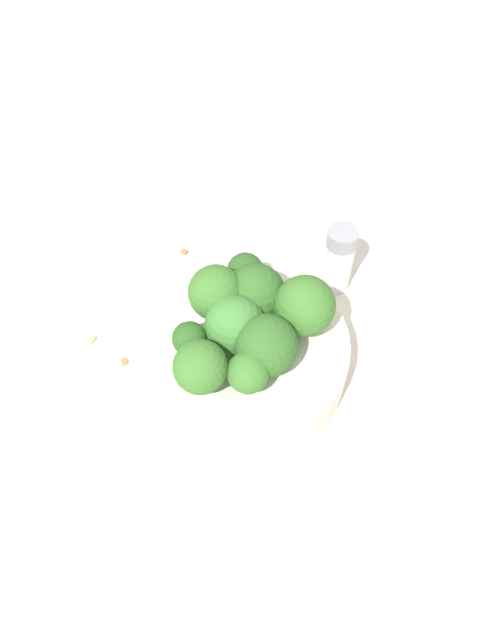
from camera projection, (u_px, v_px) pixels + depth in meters
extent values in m
plane|color=beige|center=(240.00, 369.00, 0.63)|extent=(3.00, 3.00, 0.00)
cylinder|color=silver|center=(240.00, 355.00, 0.61)|extent=(0.21, 0.21, 0.05)
cylinder|color=#84AD66|center=(254.00, 308.00, 0.61)|extent=(0.02, 0.02, 0.02)
sphere|color=#2D5B23|center=(255.00, 294.00, 0.59)|extent=(0.06, 0.06, 0.06)
cylinder|color=#8EB770|center=(220.00, 307.00, 0.60)|extent=(0.02, 0.02, 0.03)
sphere|color=#386B28|center=(219.00, 291.00, 0.58)|extent=(0.05, 0.05, 0.05)
cylinder|color=#7A9E5B|center=(233.00, 336.00, 0.59)|extent=(0.02, 0.02, 0.02)
sphere|color=#3D7533|center=(233.00, 323.00, 0.57)|extent=(0.06, 0.06, 0.06)
cylinder|color=#8EB770|center=(267.00, 357.00, 0.57)|extent=(0.02, 0.02, 0.02)
sphere|color=#2D5B23|center=(268.00, 344.00, 0.55)|extent=(0.06, 0.06, 0.06)
cylinder|color=#84AD66|center=(245.00, 283.00, 0.62)|extent=(0.02, 0.02, 0.02)
sphere|color=#28511E|center=(245.00, 271.00, 0.61)|extent=(0.04, 0.04, 0.04)
cylinder|color=#8EB770|center=(202.00, 379.00, 0.56)|extent=(0.02, 0.02, 0.02)
sphere|color=#386B28|center=(200.00, 367.00, 0.54)|extent=(0.05, 0.05, 0.05)
cylinder|color=#84AD66|center=(303.00, 321.00, 0.59)|extent=(0.03, 0.03, 0.03)
sphere|color=#386B28|center=(305.00, 306.00, 0.57)|extent=(0.06, 0.06, 0.06)
cylinder|color=#7A9E5B|center=(191.00, 348.00, 0.58)|extent=(0.03, 0.03, 0.02)
sphere|color=#28511E|center=(189.00, 339.00, 0.57)|extent=(0.03, 0.03, 0.03)
cylinder|color=#84AD66|center=(248.00, 383.00, 0.55)|extent=(0.02, 0.02, 0.02)
sphere|color=#386B28|center=(248.00, 372.00, 0.54)|extent=(0.04, 0.04, 0.04)
cylinder|color=silver|center=(337.00, 265.00, 0.68)|extent=(0.03, 0.03, 0.06)
cylinder|color=gray|center=(342.00, 238.00, 0.64)|extent=(0.03, 0.03, 0.02)
cube|color=tan|center=(92.00, 339.00, 0.65)|extent=(0.01, 0.01, 0.01)
cube|color=olive|center=(124.00, 361.00, 0.64)|extent=(0.01, 0.01, 0.01)
cube|color=olive|center=(184.00, 250.00, 0.73)|extent=(0.01, 0.01, 0.01)
cube|color=tan|center=(223.00, 271.00, 0.71)|extent=(0.01, 0.01, 0.01)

